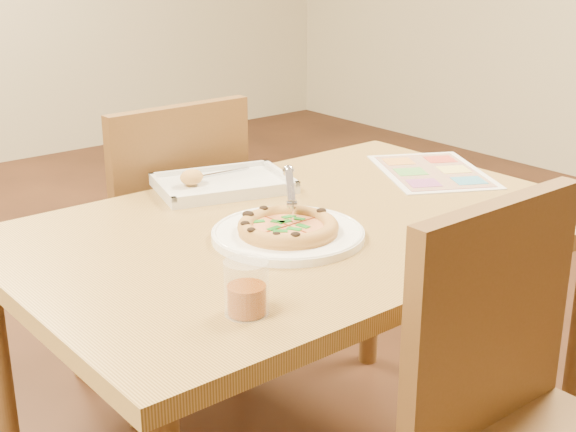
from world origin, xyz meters
TOP-DOWN VIEW (x-y plane):
  - dining_table at (0.00, 0.00)m, footprint 1.30×0.85m
  - chair_near at (0.00, -0.60)m, footprint 0.42×0.42m
  - chair_far at (-0.00, 0.60)m, footprint 0.42×0.42m
  - plate at (-0.09, -0.06)m, footprint 0.36×0.36m
  - pizza at (-0.10, -0.06)m, footprint 0.21×0.21m
  - pizza_cutter at (-0.05, -0.02)m, footprint 0.10×0.13m
  - appetizer_tray at (-0.00, 0.32)m, footprint 0.37×0.30m
  - glass_tumbler at (-0.37, -0.28)m, footprint 0.08×0.08m
  - menu at (0.52, 0.08)m, footprint 0.40×0.45m

SIDE VIEW (x-z plane):
  - chair_near at x=0.00m, z-range 0.33..0.80m
  - chair_far at x=0.00m, z-range 0.33..0.80m
  - dining_table at x=0.00m, z-range 0.27..0.99m
  - menu at x=0.52m, z-range 0.72..0.72m
  - plate at x=-0.09m, z-range 0.72..0.74m
  - appetizer_tray at x=0.00m, z-range 0.70..0.76m
  - pizza at x=-0.10m, z-range 0.73..0.76m
  - glass_tumbler at x=-0.37m, z-range 0.71..0.81m
  - pizza_cutter at x=-0.05m, z-range 0.76..0.85m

